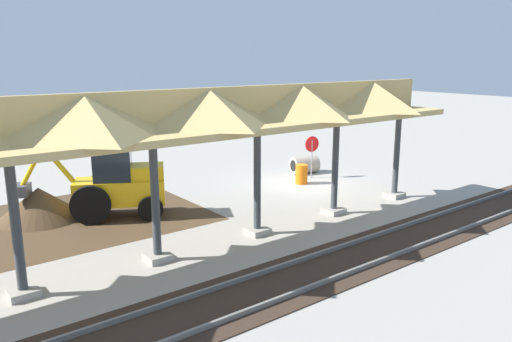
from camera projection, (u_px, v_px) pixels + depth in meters
The scene contains 9 objects.
ground_plane at pixel (302, 185), 23.07m from camera, with size 120.00×120.00×0.00m, color #9E998E.
dirt_work_zone at pixel (82, 217), 18.35m from camera, with size 8.44×7.00×0.01m, color #4C3823.
platform_canopy at pixel (151, 117), 13.56m from camera, with size 23.13×3.20×4.90m.
rail_tracks at pixel (444, 225), 17.42m from camera, with size 60.00×2.58×0.15m.
stop_sign at pixel (312, 148), 24.07m from camera, with size 0.75×0.17×2.05m.
backhoe at pixel (115, 184), 18.16m from camera, with size 5.22×3.47×2.82m.
dirt_mound at pixel (41, 219), 18.23m from camera, with size 6.07×6.07×2.34m, color #4C3823.
concrete_pipe at pixel (305, 165), 25.27m from camera, with size 1.49×1.15×0.88m.
traffic_barrel at pixel (302, 174), 23.16m from camera, with size 0.56×0.56×0.90m, color orange.
Camera 1 is at (15.32, 16.40, 5.77)m, focal length 35.00 mm.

